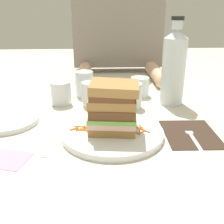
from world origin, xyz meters
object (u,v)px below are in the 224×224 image
at_px(main_plate, 113,133).
at_px(knife, 49,138).
at_px(empty_tumbler_3, 85,84).
at_px(fork, 193,136).
at_px(diner_across, 118,19).
at_px(sandwich, 113,108).
at_px(water_bottle, 174,67).
at_px(side_plate, 6,120).
at_px(empty_tumbler_0, 61,93).
at_px(napkin_pink, 7,159).
at_px(empty_tumbler_1, 140,87).
at_px(juice_glass, 130,97).
at_px(napkin_dark, 190,133).
at_px(empty_tumbler_2, 91,94).

distance_m(main_plate, knife, 0.17).
bearing_deg(empty_tumbler_3, knife, -102.40).
height_order(fork, diner_across, diner_across).
distance_m(sandwich, water_bottle, 0.33).
bearing_deg(side_plate, empty_tumbler_0, 46.86).
bearing_deg(main_plate, water_bottle, 47.95).
height_order(sandwich, napkin_pink, sandwich).
xyz_separation_m(sandwich, empty_tumbler_1, (0.12, 0.33, -0.05)).
xyz_separation_m(fork, diner_across, (-0.15, 0.75, 0.25)).
height_order(juice_glass, empty_tumbler_3, empty_tumbler_3).
relative_size(knife, empty_tumbler_1, 2.81).
height_order(empty_tumbler_1, napkin_pink, empty_tumbler_1).
distance_m(water_bottle, diner_across, 0.53).
xyz_separation_m(juice_glass, napkin_pink, (-0.32, -0.32, -0.04)).
height_order(water_bottle, diner_across, diner_across).
bearing_deg(main_plate, fork, -6.07).
relative_size(empty_tumbler_3, diner_across, 0.16).
xyz_separation_m(sandwich, knife, (-0.17, -0.01, -0.08)).
distance_m(napkin_dark, juice_glass, 0.26).
xyz_separation_m(napkin_dark, empty_tumbler_1, (-0.09, 0.33, 0.03)).
relative_size(fork, empty_tumbler_2, 2.03).
xyz_separation_m(empty_tumbler_3, side_plate, (-0.22, -0.24, -0.04)).
height_order(sandwich, empty_tumbler_1, sandwich).
bearing_deg(empty_tumbler_2, main_plate, -75.35).
bearing_deg(side_plate, fork, -13.44).
bearing_deg(empty_tumbler_1, side_plate, -151.82).
relative_size(empty_tumbler_1, empty_tumbler_2, 0.87).
relative_size(knife, empty_tumbler_3, 2.12).
distance_m(knife, empty_tumbler_0, 0.27).
height_order(empty_tumbler_0, empty_tumbler_3, empty_tumbler_3).
xyz_separation_m(water_bottle, empty_tumbler_3, (-0.31, 0.10, -0.08)).
height_order(empty_tumbler_0, empty_tumbler_1, empty_tumbler_0).
distance_m(sandwich, napkin_pink, 0.28).
bearing_deg(water_bottle, empty_tumbler_0, 177.91).
bearing_deg(empty_tumbler_2, sandwich, -75.24).
bearing_deg(sandwich, side_plate, 161.75).
relative_size(napkin_dark, fork, 1.06).
height_order(empty_tumbler_1, empty_tumbler_3, empty_tumbler_3).
xyz_separation_m(napkin_dark, diner_across, (-0.15, 0.73, 0.26)).
xyz_separation_m(sandwich, fork, (0.21, -0.02, -0.08)).
relative_size(napkin_dark, empty_tumbler_1, 2.48).
relative_size(napkin_dark, knife, 0.88).
bearing_deg(napkin_dark, side_plate, 168.91).
bearing_deg(empty_tumbler_2, empty_tumbler_0, 168.73).
distance_m(napkin_dark, empty_tumbler_3, 0.46).
bearing_deg(water_bottle, sandwich, -131.89).
bearing_deg(fork, juice_glass, 120.72).
bearing_deg(empty_tumbler_0, napkin_pink, -102.13).
bearing_deg(fork, main_plate, 173.93).
height_order(empty_tumbler_0, diner_across, diner_across).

